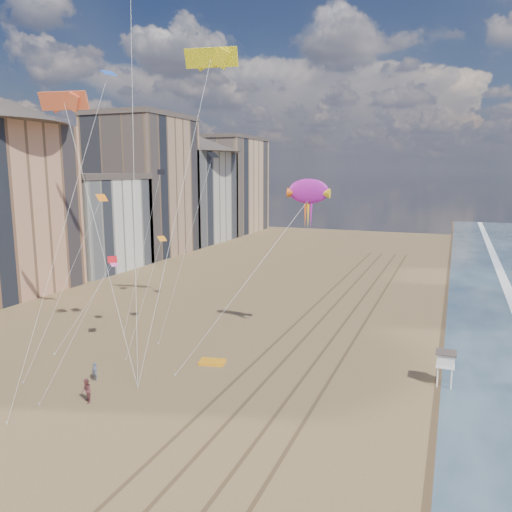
{
  "coord_description": "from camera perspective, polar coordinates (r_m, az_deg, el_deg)",
  "views": [
    {
      "loc": [
        15.19,
        -17.31,
        17.51
      ],
      "look_at": [
        -2.14,
        26.0,
        9.5
      ],
      "focal_mm": 35.0,
      "sensor_mm": 36.0,
      "label": 1
    }
  ],
  "objects": [
    {
      "name": "parafoils",
      "position": [
        54.39,
        -13.01,
        25.28
      ],
      "size": [
        16.8,
        10.35,
        20.71
      ],
      "color": "black",
      "rests_on": "ground"
    },
    {
      "name": "tracks",
      "position": [
        52.0,
        6.55,
        -9.99
      ],
      "size": [
        7.68,
        120.0,
        0.01
      ],
      "color": "brown",
      "rests_on": "ground"
    },
    {
      "name": "kite_flyer_a",
      "position": [
        45.14,
        -17.94,
        -12.49
      ],
      "size": [
        0.58,
        0.39,
        1.59
      ],
      "primitive_type": "imported",
      "rotation": [
        0.0,
        0.0,
        0.01
      ],
      "color": "#545B6C",
      "rests_on": "ground"
    },
    {
      "name": "grounded_kite",
      "position": [
        47.05,
        -5.02,
        -11.97
      ],
      "size": [
        2.59,
        1.94,
        0.26
      ],
      "primitive_type": "cube",
      "rotation": [
        0.0,
        0.0,
        0.21
      ],
      "color": "#FF9C15",
      "rests_on": "ground"
    },
    {
      "name": "show_kite",
      "position": [
        48.66,
        6.01,
        7.33
      ],
      "size": [
        6.34,
        6.25,
        20.42
      ],
      "color": "#A7199A",
      "rests_on": "ground"
    },
    {
      "name": "kite_flyer_b",
      "position": [
        41.39,
        -18.81,
        -14.39
      ],
      "size": [
        1.17,
        1.14,
        1.9
      ],
      "primitive_type": "imported",
      "rotation": [
        0.0,
        0.0,
        -0.68
      ],
      "color": "brown",
      "rests_on": "ground"
    },
    {
      "name": "small_kites",
      "position": [
        52.2,
        -12.91,
        7.95
      ],
      "size": [
        9.63,
        18.82,
        18.14
      ],
      "color": "orange",
      "rests_on": "ground"
    },
    {
      "name": "buildings",
      "position": [
        102.95,
        -14.61,
        7.23
      ],
      "size": [
        34.72,
        131.35,
        29.0
      ],
      "color": "#C6B284",
      "rests_on": "ground"
    },
    {
      "name": "lifeguard_stand",
      "position": [
        44.43,
        20.86,
        -11.01
      ],
      "size": [
        1.61,
        1.61,
        2.91
      ],
      "color": "silver",
      "rests_on": "ground"
    },
    {
      "name": "wet_sand",
      "position": [
        60.04,
        24.69,
        -8.13
      ],
      "size": [
        260.0,
        260.0,
        0.0
      ],
      "primitive_type": "plane",
      "color": "#42301E",
      "rests_on": "ground"
    }
  ]
}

